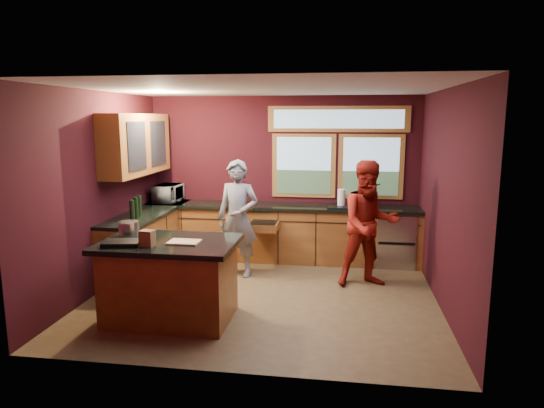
% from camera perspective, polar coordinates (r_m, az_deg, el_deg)
% --- Properties ---
extents(floor, '(4.50, 4.50, 0.00)m').
position_cam_1_polar(floor, '(6.58, -0.97, -10.74)').
color(floor, brown).
rests_on(floor, ground).
extents(room_shell, '(4.52, 4.02, 2.71)m').
position_cam_1_polar(room_shell, '(6.61, -5.69, 5.36)').
color(room_shell, black).
rests_on(room_shell, ground).
extents(back_counter, '(4.50, 0.64, 0.93)m').
position_cam_1_polar(back_counter, '(8.03, 2.41, -3.41)').
color(back_counter, brown).
rests_on(back_counter, floor).
extents(left_counter, '(0.64, 2.30, 0.93)m').
position_cam_1_polar(left_counter, '(7.75, -14.32, -4.20)').
color(left_counter, brown).
rests_on(left_counter, floor).
extents(island, '(1.55, 1.05, 0.95)m').
position_cam_1_polar(island, '(5.83, -11.88, -8.74)').
color(island, brown).
rests_on(island, floor).
extents(person_grey, '(0.69, 0.52, 1.74)m').
position_cam_1_polar(person_grey, '(7.19, -4.04, -1.71)').
color(person_grey, slate).
rests_on(person_grey, floor).
extents(person_red, '(1.01, 0.88, 1.77)m').
position_cam_1_polar(person_red, '(6.87, 11.36, -2.33)').
color(person_red, maroon).
rests_on(person_red, floor).
extents(microwave, '(0.40, 0.56, 0.30)m').
position_cam_1_polar(microwave, '(8.39, -12.09, 1.24)').
color(microwave, '#999999').
rests_on(microwave, left_counter).
extents(potted_plant, '(0.36, 0.31, 0.40)m').
position_cam_1_polar(potted_plant, '(7.92, 11.50, 1.11)').
color(potted_plant, '#999999').
rests_on(potted_plant, back_counter).
extents(paper_towel, '(0.12, 0.12, 0.28)m').
position_cam_1_polar(paper_towel, '(7.87, 8.15, 0.72)').
color(paper_towel, silver).
rests_on(paper_towel, back_counter).
extents(cutting_board, '(0.36, 0.26, 0.02)m').
position_cam_1_polar(cutting_board, '(5.59, -10.30, -4.42)').
color(cutting_board, tan).
rests_on(cutting_board, island).
extents(stock_pot, '(0.24, 0.24, 0.18)m').
position_cam_1_polar(stock_pot, '(6.02, -16.50, -2.83)').
color(stock_pot, '#BABABF').
rests_on(stock_pot, island).
extents(paper_bag, '(0.17, 0.14, 0.18)m').
position_cam_1_polar(paper_bag, '(5.51, -14.46, -3.93)').
color(paper_bag, brown).
rests_on(paper_bag, island).
extents(black_tray, '(0.45, 0.35, 0.05)m').
position_cam_1_polar(black_tray, '(5.65, -17.24, -4.41)').
color(black_tray, black).
rests_on(black_tray, island).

